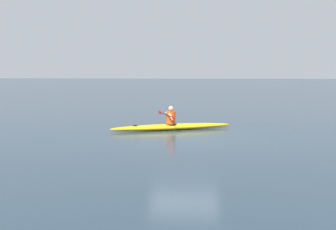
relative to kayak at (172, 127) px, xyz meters
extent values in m
plane|color=#283D4C|center=(-0.60, 1.95, -0.13)|extent=(160.00, 160.00, 0.00)
ellipsoid|color=#EAB214|center=(0.00, 0.00, 0.00)|extent=(4.97, 2.33, 0.25)
torus|color=black|center=(0.04, 0.02, 0.10)|extent=(0.65, 0.65, 0.04)
cylinder|color=black|center=(1.43, 0.54, 0.11)|extent=(0.18, 0.18, 0.02)
cylinder|color=#E04C14|center=(0.03, 0.01, 0.38)|extent=(0.38, 0.38, 0.52)
sphere|color=tan|center=(0.03, 0.01, 0.75)|extent=(0.21, 0.21, 0.21)
cylinder|color=black|center=(0.22, 0.08, 0.50)|extent=(0.73, 1.86, 0.03)
ellipsoid|color=red|center=(-0.13, 1.01, 0.50)|extent=(0.18, 0.39, 0.17)
ellipsoid|color=red|center=(0.57, -0.84, 0.50)|extent=(0.18, 0.39, 0.17)
cylinder|color=tan|center=(0.01, 0.31, 0.45)|extent=(0.26, 0.25, 0.34)
cylinder|color=tan|center=(0.21, -0.23, 0.45)|extent=(0.16, 0.31, 0.34)
camera|label=1|loc=(-1.17, 16.84, 2.42)|focal=44.53mm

